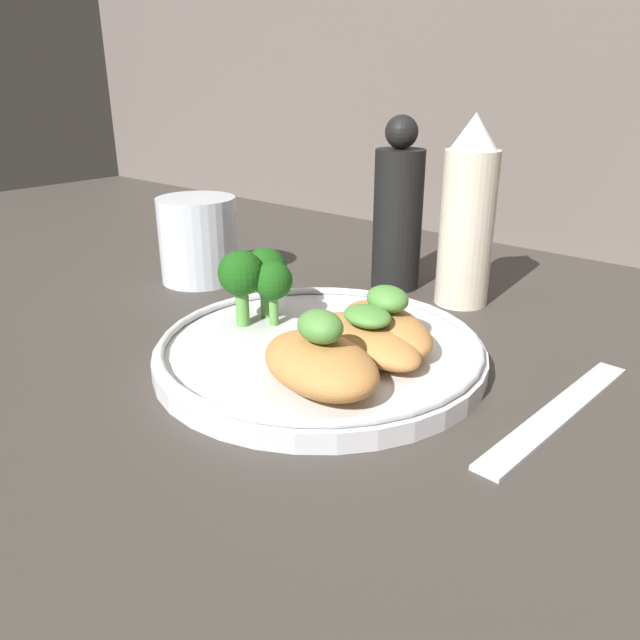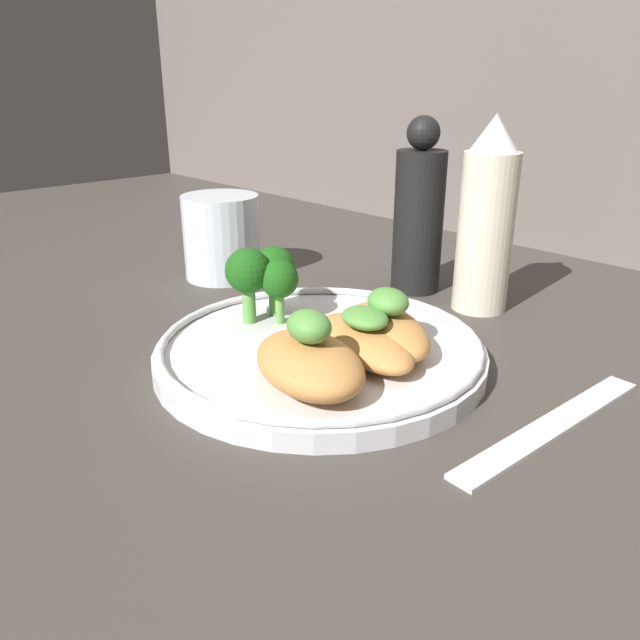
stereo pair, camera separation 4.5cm
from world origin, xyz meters
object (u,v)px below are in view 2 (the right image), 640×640
(broccoli_bunch, at_px, (265,274))
(sauce_bottle, at_px, (486,220))
(plate, at_px, (320,350))
(pepper_grinder, at_px, (419,215))
(drinking_glass, at_px, (222,237))

(broccoli_bunch, height_order, sauce_bottle, sauce_bottle)
(plate, relative_size, pepper_grinder, 1.47)
(pepper_grinder, bearing_deg, broccoli_bunch, -92.86)
(broccoli_bunch, bearing_deg, pepper_grinder, 87.14)
(plate, bearing_deg, broccoli_bunch, 176.21)
(plate, height_order, sauce_bottle, sauce_bottle)
(plate, distance_m, sauce_bottle, 0.20)
(sauce_bottle, xyz_separation_m, pepper_grinder, (-0.07, 0.00, -0.01))
(plate, height_order, drinking_glass, drinking_glass)
(plate, relative_size, sauce_bottle, 1.43)
(broccoli_bunch, relative_size, drinking_glass, 0.72)
(pepper_grinder, bearing_deg, plate, -72.35)
(broccoli_bunch, bearing_deg, plate, -3.79)
(plate, xyz_separation_m, drinking_glass, (-0.22, 0.07, 0.03))
(plate, distance_m, drinking_glass, 0.24)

